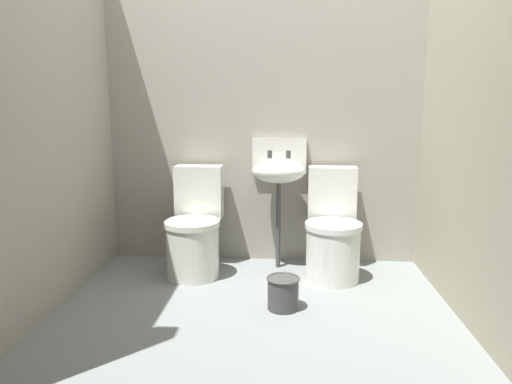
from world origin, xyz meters
TOP-DOWN VIEW (x-y plane):
  - ground_plane at (0.00, 0.00)m, footprint 2.82×2.53m
  - wall_back at (0.00, 1.11)m, footprint 2.82×0.10m
  - wall_left at (-1.26, 0.10)m, footprint 0.10×2.33m
  - wall_right at (1.26, 0.10)m, footprint 0.10×2.33m
  - toilet_left at (-0.48, 0.71)m, footprint 0.40×0.59m
  - toilet_right at (0.53, 0.71)m, footprint 0.42×0.61m
  - sink at (0.13, 0.90)m, footprint 0.42×0.35m
  - bucket at (0.18, 0.11)m, footprint 0.21×0.21m

SIDE VIEW (x-z plane):
  - ground_plane at x=0.00m, z-range -0.08..0.00m
  - bucket at x=0.18m, z-range 0.00..0.21m
  - toilet_left at x=-0.48m, z-range -0.07..0.71m
  - toilet_right at x=0.53m, z-range -0.07..0.71m
  - sink at x=0.13m, z-range 0.26..1.25m
  - wall_back at x=0.00m, z-range 0.00..2.50m
  - wall_left at x=-1.26m, z-range 0.00..2.50m
  - wall_right at x=1.26m, z-range 0.00..2.50m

